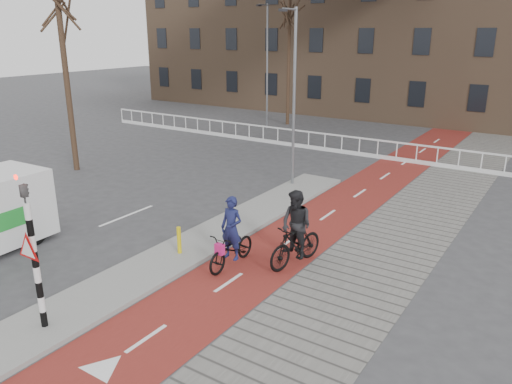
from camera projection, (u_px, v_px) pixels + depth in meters
The scene contains 14 objects.
ground at pixel (132, 299), 12.34m from camera, with size 120.00×120.00×0.00m, color #38383A.
bike_lane at pixel (350, 200), 19.50m from camera, with size 2.50×60.00×0.01m, color maroon.
sidewalk at pixel (422, 214), 18.03m from camera, with size 3.00×60.00×0.01m, color slate.
curb_island at pixel (210, 237), 15.86m from camera, with size 1.80×16.00×0.12m, color gray.
traffic_signal at pixel (32, 249), 10.43m from camera, with size 0.80×0.80×3.68m.
bollard at pixel (179, 240), 14.49m from camera, with size 0.12×0.12×0.81m, color #DAC00C.
cyclist_near at pixel (232, 243), 13.85m from camera, with size 0.70×1.98×2.04m.
cyclist_far at pixel (296, 235), 13.87m from camera, with size 1.08×2.14×2.18m.
railing at pixel (293, 141), 28.36m from camera, with size 28.00×0.10×0.99m.
townhouse_row at pixel (418, 9), 36.89m from camera, with size 46.00×10.00×15.90m.
tree_left at pixel (67, 80), 22.46m from camera, with size 0.26×0.26×8.35m, color #332216.
tree_mid at pixel (289, 61), 33.77m from camera, with size 0.23×0.23×8.59m, color #332216.
streetlight_near at pixel (294, 101), 20.14m from camera, with size 0.12×0.12×7.18m, color slate.
streetlight_left at pixel (267, 68), 32.42m from camera, with size 0.12×0.12×7.90m, color slate.
Camera 1 is at (8.56, -7.42, 6.36)m, focal length 35.00 mm.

